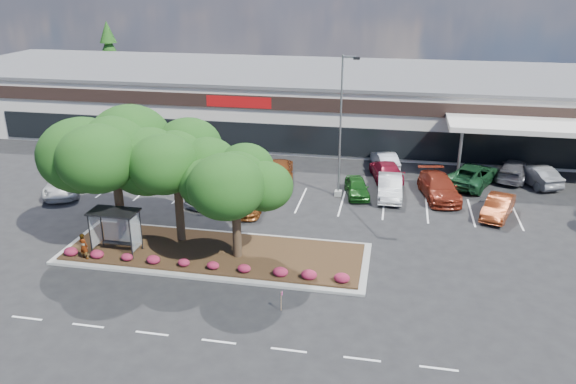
% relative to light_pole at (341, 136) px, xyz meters
% --- Properties ---
extents(ground, '(160.00, 160.00, 0.00)m').
position_rel_light_pole_xyz_m(ground, '(-4.17, -14.87, -4.59)').
color(ground, black).
rests_on(ground, ground).
extents(retail_store, '(80.40, 25.20, 6.25)m').
position_rel_light_pole_xyz_m(retail_store, '(-4.11, 19.04, -1.44)').
color(retail_store, beige).
rests_on(retail_store, ground).
extents(landscape_island, '(18.00, 6.00, 0.26)m').
position_rel_light_pole_xyz_m(landscape_island, '(-6.17, -10.87, -4.47)').
color(landscape_island, gray).
rests_on(landscape_island, ground).
extents(lane_markings, '(33.12, 20.06, 0.01)m').
position_rel_light_pole_xyz_m(lane_markings, '(-4.31, -4.44, -4.59)').
color(lane_markings, silver).
rests_on(lane_markings, ground).
extents(shrub_row, '(17.00, 0.80, 0.50)m').
position_rel_light_pole_xyz_m(shrub_row, '(-6.17, -12.97, -4.08)').
color(shrub_row, maroon).
rests_on(shrub_row, landscape_island).
extents(bus_shelter, '(2.75, 1.55, 2.59)m').
position_rel_light_pole_xyz_m(bus_shelter, '(-11.67, -11.92, -2.29)').
color(bus_shelter, black).
rests_on(bus_shelter, landscape_island).
extents(island_tree_west, '(7.20, 7.20, 7.89)m').
position_rel_light_pole_xyz_m(island_tree_west, '(-12.17, -10.37, -0.39)').
color(island_tree_west, '#1B3C0F').
rests_on(island_tree_west, landscape_island).
extents(island_tree_mid, '(6.60, 6.60, 7.32)m').
position_rel_light_pole_xyz_m(island_tree_mid, '(-8.67, -9.67, -0.67)').
color(island_tree_mid, '#1B3C0F').
rests_on(island_tree_mid, landscape_island).
extents(island_tree_east, '(5.80, 5.80, 6.50)m').
position_rel_light_pole_xyz_m(island_tree_east, '(-4.67, -11.17, -1.08)').
color(island_tree_east, '#1B3C0F').
rests_on(island_tree_east, landscape_island).
extents(conifer_north_west, '(4.40, 4.40, 10.00)m').
position_rel_light_pole_xyz_m(conifer_north_west, '(-34.17, 31.13, 0.41)').
color(conifer_north_west, '#1B3C0F').
rests_on(conifer_north_west, ground).
extents(person_waiting, '(0.65, 0.51, 1.55)m').
position_rel_light_pole_xyz_m(person_waiting, '(-13.13, -13.17, -3.56)').
color(person_waiting, '#594C47').
rests_on(person_waiting, landscape_island).
extents(light_pole, '(1.43, 0.64, 10.33)m').
position_rel_light_pole_xyz_m(light_pole, '(0.00, 0.00, 0.00)').
color(light_pole, gray).
rests_on(light_pole, ground).
extents(survey_stake, '(0.07, 0.14, 1.06)m').
position_rel_light_pole_xyz_m(survey_stake, '(-1.12, -15.87, -3.91)').
color(survey_stake, '#A57D56').
rests_on(survey_stake, ground).
extents(car_0, '(4.30, 5.91, 1.49)m').
position_rel_light_pole_xyz_m(car_0, '(-20.40, -3.41, -3.84)').
color(car_0, '#B6B6B6').
rests_on(car_0, ground).
extents(car_1, '(1.90, 4.11, 1.36)m').
position_rel_light_pole_xyz_m(car_1, '(-16.52, 1.05, -3.91)').
color(car_1, maroon).
rests_on(car_1, ground).
extents(car_2, '(3.30, 4.60, 1.45)m').
position_rel_light_pole_xyz_m(car_2, '(-8.98, -3.10, -3.87)').
color(car_2, '#B6B9C2').
rests_on(car_2, ground).
extents(car_3, '(2.30, 5.45, 1.57)m').
position_rel_light_pole_xyz_m(car_3, '(-5.93, -3.53, -3.81)').
color(car_3, brown).
rests_on(car_3, ground).
extents(car_4, '(2.45, 4.84, 1.58)m').
position_rel_light_pole_xyz_m(car_4, '(-5.14, 0.21, -3.80)').
color(car_4, black).
rests_on(car_4, ground).
extents(car_5, '(2.39, 4.18, 1.34)m').
position_rel_light_pole_xyz_m(car_5, '(1.25, 0.30, -3.92)').
color(car_5, '#154A14').
rests_on(car_5, ground).
extents(car_6, '(1.89, 4.95, 1.61)m').
position_rel_light_pole_xyz_m(car_6, '(3.65, 0.48, -3.79)').
color(car_6, silver).
rests_on(car_6, ground).
extents(car_7, '(3.38, 6.02, 1.65)m').
position_rel_light_pole_xyz_m(car_7, '(7.20, 1.06, -3.77)').
color(car_7, maroon).
rests_on(car_7, ground).
extents(car_8, '(2.91, 4.64, 1.44)m').
position_rel_light_pole_xyz_m(car_8, '(10.95, -1.77, -3.87)').
color(car_8, maroon).
rests_on(car_8, ground).
extents(car_9, '(1.87, 4.19, 1.40)m').
position_rel_light_pole_xyz_m(car_9, '(-14.95, 5.04, -3.89)').
color(car_9, silver).
rests_on(car_9, ground).
extents(car_10, '(3.40, 5.11, 1.59)m').
position_rel_light_pole_xyz_m(car_10, '(-15.37, 6.54, -3.80)').
color(car_10, maroon).
rests_on(car_10, ground).
extents(car_11, '(3.02, 5.45, 1.49)m').
position_rel_light_pole_xyz_m(car_11, '(-5.21, 3.32, -3.85)').
color(car_11, brown).
rests_on(car_11, ground).
extents(car_12, '(2.48, 4.98, 1.39)m').
position_rel_light_pole_xyz_m(car_12, '(-5.56, 3.22, -3.90)').
color(car_12, black).
rests_on(car_12, ground).
extents(car_13, '(3.23, 5.62, 1.53)m').
position_rel_light_pole_xyz_m(car_13, '(3.28, 4.36, -3.83)').
color(car_13, maroon).
rests_on(car_13, ground).
extents(car_14, '(2.73, 4.82, 1.50)m').
position_rel_light_pole_xyz_m(car_14, '(3.08, 7.01, -3.84)').
color(car_14, '#B8BEC6').
rests_on(car_14, ground).
extents(car_15, '(4.99, 6.57, 1.66)m').
position_rel_light_pole_xyz_m(car_15, '(9.95, 4.37, -3.76)').
color(car_15, '#194525').
rests_on(car_15, ground).
extents(car_16, '(3.94, 5.84, 1.57)m').
position_rel_light_pole_xyz_m(car_16, '(13.40, 6.46, -3.81)').
color(car_16, '#56555C').
rests_on(car_16, ground).
extents(car_17, '(3.56, 5.16, 1.61)m').
position_rel_light_pole_xyz_m(car_17, '(14.74, 5.47, -3.79)').
color(car_17, '#55575C').
rests_on(car_17, ground).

